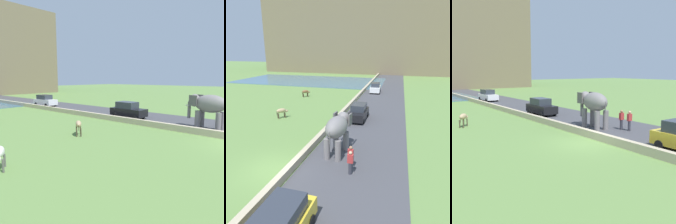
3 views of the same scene
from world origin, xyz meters
TOP-DOWN VIEW (x-y plane):
  - road_surface at (5.00, 20.00)m, footprint 7.00×120.00m
  - barrier_wall at (1.20, 18.00)m, footprint 0.40×110.00m
  - elephant at (3.44, 3.35)m, footprint 1.61×3.52m
  - car_white at (3.42, 28.04)m, footprint 1.95×4.08m
  - car_black at (3.43, 11.80)m, footprint 1.84×4.02m
  - cow_tan at (-5.13, 10.00)m, footprint 1.13×1.29m

SIDE VIEW (x-z plane):
  - road_surface at x=5.00m, z-range 0.00..0.06m
  - barrier_wall at x=1.20m, z-range 0.00..0.54m
  - cow_tan at x=-5.13m, z-range 0.26..1.41m
  - car_white at x=3.42m, z-range 0.00..1.80m
  - car_black at x=3.43m, z-range 0.00..1.80m
  - elephant at x=3.44m, z-range 0.54..3.53m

